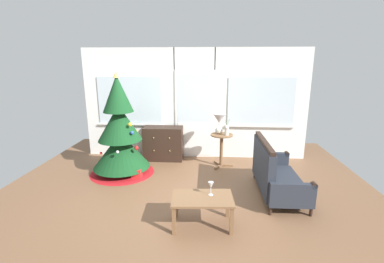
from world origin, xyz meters
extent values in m
plane|color=brown|center=(0.00, 0.00, 0.00)|extent=(6.76, 6.76, 0.00)
cube|color=white|center=(-1.52, 2.09, 1.27)|extent=(2.15, 0.08, 2.55)
cube|color=white|center=(1.52, 2.09, 1.27)|extent=(2.15, 0.08, 2.55)
cube|color=white|center=(0.00, 2.09, 2.30)|extent=(0.94, 0.08, 0.50)
cube|color=silver|center=(0.00, 2.05, 1.02)|extent=(0.90, 0.05, 2.05)
cube|color=white|center=(0.00, 2.03, 0.45)|extent=(0.78, 0.02, 0.80)
cube|color=silver|center=(0.00, 2.03, 1.40)|extent=(0.78, 0.01, 1.10)
cube|color=silver|center=(-1.52, 2.03, 1.35)|extent=(1.50, 0.01, 1.10)
cube|color=silver|center=(1.52, 2.03, 1.35)|extent=(1.50, 0.01, 1.10)
cube|color=silver|center=(-1.52, 2.02, 0.78)|extent=(1.59, 0.06, 0.03)
cube|color=silver|center=(1.52, 2.02, 0.78)|extent=(1.59, 0.06, 0.03)
cylinder|color=#4C331E|center=(-1.42, 0.93, 0.11)|extent=(0.10, 0.10, 0.22)
cone|color=red|center=(-1.42, 0.93, 0.05)|extent=(1.30, 1.30, 0.10)
cone|color=#14421E|center=(-1.42, 0.93, 0.49)|extent=(1.14, 1.14, 0.72)
cone|color=#14421E|center=(-1.42, 0.93, 1.06)|extent=(0.87, 0.87, 0.72)
cone|color=#14421E|center=(-1.42, 0.93, 1.64)|extent=(0.59, 0.59, 0.72)
cone|color=#E0BC4C|center=(-1.42, 0.93, 2.00)|extent=(0.12, 0.12, 0.12)
sphere|color=red|center=(-1.06, 0.76, 0.60)|extent=(0.08, 0.08, 0.08)
sphere|color=gold|center=(-1.16, 1.20, 0.81)|extent=(0.06, 0.06, 0.06)
sphere|color=silver|center=(-1.36, 0.53, 0.58)|extent=(0.06, 0.06, 0.06)
sphere|color=#264CB2|center=(-1.11, 0.72, 0.91)|extent=(0.07, 0.07, 0.07)
sphere|color=red|center=(-1.74, 0.67, 0.50)|extent=(0.05, 0.05, 0.05)
sphere|color=gold|center=(-1.15, 0.74, 1.07)|extent=(0.08, 0.08, 0.08)
sphere|color=silver|center=(-1.67, 1.25, 0.67)|extent=(0.07, 0.07, 0.07)
cube|color=black|center=(-0.71, 1.79, 0.39)|extent=(0.91, 0.43, 0.78)
sphere|color=tan|center=(-0.89, 1.57, 0.58)|extent=(0.03, 0.03, 0.03)
sphere|color=tan|center=(-0.53, 1.57, 0.58)|extent=(0.03, 0.03, 0.03)
sphere|color=tan|center=(-0.89, 1.57, 0.28)|extent=(0.03, 0.03, 0.03)
sphere|color=tan|center=(-0.53, 1.57, 0.28)|extent=(0.03, 0.03, 0.03)
cylinder|color=black|center=(1.90, -0.50, 0.07)|extent=(0.05, 0.05, 0.14)
cylinder|color=black|center=(1.88, 0.87, 0.07)|extent=(0.05, 0.05, 0.14)
cylinder|color=black|center=(1.30, -0.51, 0.07)|extent=(0.05, 0.05, 0.14)
cylinder|color=black|center=(1.28, 0.87, 0.07)|extent=(0.05, 0.05, 0.14)
cube|color=#282D38|center=(1.59, 0.18, 0.21)|extent=(0.74, 1.33, 0.14)
cube|color=#282D38|center=(1.29, 0.18, 0.59)|extent=(0.14, 1.32, 0.62)
cube|color=black|center=(1.29, 0.18, 0.93)|extent=(0.10, 1.29, 0.06)
cube|color=#282D38|center=(1.60, -0.52, 0.33)|extent=(0.66, 0.10, 0.38)
cylinder|color=black|center=(1.89, -0.52, 0.50)|extent=(0.09, 0.09, 0.09)
cube|color=#282D38|center=(1.58, 0.88, 0.33)|extent=(0.66, 0.10, 0.38)
cylinder|color=black|center=(1.87, 0.89, 0.50)|extent=(0.09, 0.09, 0.09)
cylinder|color=brown|center=(0.63, 1.44, 0.71)|extent=(0.48, 0.48, 0.02)
cylinder|color=brown|center=(0.63, 1.44, 0.35)|extent=(0.07, 0.07, 0.70)
cube|color=brown|center=(0.79, 1.44, 0.02)|extent=(0.20, 0.05, 0.04)
cube|color=brown|center=(0.55, 1.58, 0.02)|extent=(0.14, 0.20, 0.04)
cube|color=brown|center=(0.55, 1.30, 0.02)|extent=(0.14, 0.20, 0.04)
sphere|color=silver|center=(0.57, 1.48, 0.80)|extent=(0.16, 0.16, 0.16)
cylinder|color=silver|center=(0.57, 1.48, 0.93)|extent=(0.02, 0.02, 0.06)
cone|color=silver|center=(0.57, 1.48, 1.06)|extent=(0.28, 0.28, 0.20)
cylinder|color=beige|center=(0.73, 1.38, 0.80)|extent=(0.09, 0.09, 0.16)
sphere|color=beige|center=(0.73, 1.38, 0.88)|extent=(0.10, 0.10, 0.10)
cylinder|color=#4C7042|center=(0.71, 1.38, 0.98)|extent=(0.07, 0.01, 0.17)
cylinder|color=#4C7042|center=(0.73, 1.38, 0.98)|extent=(0.01, 0.01, 0.18)
cylinder|color=#4C7042|center=(0.75, 1.38, 0.98)|extent=(0.07, 0.01, 0.17)
cube|color=brown|center=(0.29, -0.85, 0.41)|extent=(0.87, 0.57, 0.03)
cube|color=brown|center=(-0.07, -1.09, 0.20)|extent=(0.05, 0.05, 0.39)
cube|color=brown|center=(0.68, -1.04, 0.20)|extent=(0.05, 0.05, 0.39)
cube|color=brown|center=(-0.10, -0.65, 0.20)|extent=(0.05, 0.05, 0.39)
cube|color=brown|center=(0.66, -0.60, 0.20)|extent=(0.05, 0.05, 0.39)
cylinder|color=silver|center=(0.40, -0.77, 0.43)|extent=(0.06, 0.06, 0.01)
cylinder|color=silver|center=(0.40, -0.77, 0.48)|extent=(0.01, 0.01, 0.10)
cone|color=silver|center=(0.40, -0.77, 0.57)|extent=(0.08, 0.08, 0.09)
cube|color=red|center=(-1.05, 0.66, 0.09)|extent=(0.19, 0.17, 0.19)
camera|label=1|loc=(0.39, -4.27, 2.22)|focal=25.66mm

